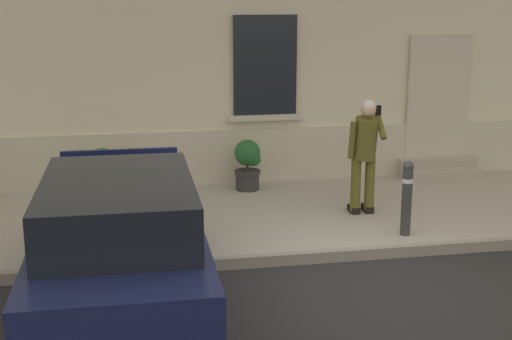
{
  "coord_description": "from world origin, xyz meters",
  "views": [
    {
      "loc": [
        -2.66,
        -7.27,
        3.31
      ],
      "look_at": [
        -0.99,
        1.6,
        1.1
      ],
      "focal_mm": 49.18,
      "sensor_mm": 36.0,
      "label": 1
    }
  ],
  "objects_px": {
    "bollard_far_left": "(74,213)",
    "planter_olive": "(103,173)",
    "hatchback_car_navy": "(120,241)",
    "person_on_phone": "(365,149)",
    "planter_charcoal": "(248,163)",
    "bollard_near_person": "(407,195)"
  },
  "relations": [
    {
      "from": "planter_charcoal",
      "to": "planter_olive",
      "type": "bearing_deg",
      "value": -175.08
    },
    {
      "from": "hatchback_car_navy",
      "to": "planter_charcoal",
      "type": "distance_m",
      "value": 4.61
    },
    {
      "from": "person_on_phone",
      "to": "bollard_near_person",
      "type": "bearing_deg",
      "value": -73.99
    },
    {
      "from": "person_on_phone",
      "to": "planter_olive",
      "type": "xyz_separation_m",
      "value": [
        -3.85,
        1.49,
        -0.54
      ]
    },
    {
      "from": "bollard_near_person",
      "to": "planter_charcoal",
      "type": "height_order",
      "value": "bollard_near_person"
    },
    {
      "from": "person_on_phone",
      "to": "planter_charcoal",
      "type": "xyz_separation_m",
      "value": [
        -1.46,
        1.69,
        -0.54
      ]
    },
    {
      "from": "hatchback_car_navy",
      "to": "person_on_phone",
      "type": "xyz_separation_m",
      "value": [
        3.57,
        2.4,
        0.36
      ]
    },
    {
      "from": "hatchback_car_navy",
      "to": "bollard_far_left",
      "type": "height_order",
      "value": "hatchback_car_navy"
    },
    {
      "from": "person_on_phone",
      "to": "planter_charcoal",
      "type": "height_order",
      "value": "person_on_phone"
    },
    {
      "from": "bollard_near_person",
      "to": "person_on_phone",
      "type": "xyz_separation_m",
      "value": [
        -0.26,
        1.03,
        0.44
      ]
    },
    {
      "from": "planter_olive",
      "to": "planter_charcoal",
      "type": "bearing_deg",
      "value": 4.92
    },
    {
      "from": "bollard_near_person",
      "to": "hatchback_car_navy",
      "type": "bearing_deg",
      "value": -160.29
    },
    {
      "from": "bollard_far_left",
      "to": "person_on_phone",
      "type": "xyz_separation_m",
      "value": [
        4.14,
        1.03,
        0.44
      ]
    },
    {
      "from": "bollard_near_person",
      "to": "bollard_far_left",
      "type": "distance_m",
      "value": 4.4
    },
    {
      "from": "hatchback_car_navy",
      "to": "planter_olive",
      "type": "bearing_deg",
      "value": 94.1
    },
    {
      "from": "bollard_near_person",
      "to": "planter_olive",
      "type": "distance_m",
      "value": 4.81
    },
    {
      "from": "hatchback_car_navy",
      "to": "planter_olive",
      "type": "distance_m",
      "value": 3.9
    },
    {
      "from": "bollard_far_left",
      "to": "planter_olive",
      "type": "distance_m",
      "value": 2.53
    },
    {
      "from": "hatchback_car_navy",
      "to": "bollard_far_left",
      "type": "bearing_deg",
      "value": 112.59
    },
    {
      "from": "hatchback_car_navy",
      "to": "bollard_far_left",
      "type": "xyz_separation_m",
      "value": [
        -0.57,
        1.37,
        -0.08
      ]
    },
    {
      "from": "hatchback_car_navy",
      "to": "person_on_phone",
      "type": "bearing_deg",
      "value": 33.85
    },
    {
      "from": "bollard_far_left",
      "to": "person_on_phone",
      "type": "bearing_deg",
      "value": 13.9
    }
  ]
}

